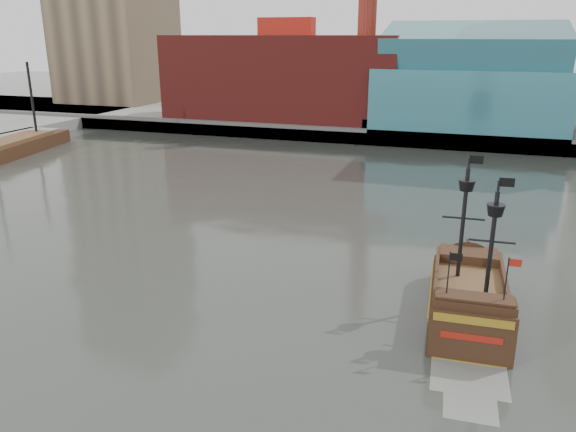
% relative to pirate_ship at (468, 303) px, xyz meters
% --- Properties ---
extents(ground, '(400.00, 400.00, 0.00)m').
position_rel_pirate_ship_xyz_m(ground, '(-12.22, -6.63, -0.98)').
color(ground, '#262924').
rests_on(ground, ground).
extents(promenade_far, '(220.00, 60.00, 2.00)m').
position_rel_pirate_ship_xyz_m(promenade_far, '(-12.22, 85.37, 0.02)').
color(promenade_far, slate).
rests_on(promenade_far, ground).
extents(seawall, '(220.00, 1.00, 2.60)m').
position_rel_pirate_ship_xyz_m(seawall, '(-12.22, 55.87, 0.32)').
color(seawall, '#4C4C49').
rests_on(seawall, ground).
extents(pirate_ship, '(5.15, 14.66, 10.84)m').
position_rel_pirate_ship_xyz_m(pirate_ship, '(0.00, 0.00, 0.00)').
color(pirate_ship, black).
rests_on(pirate_ship, ground).
extents(docked_vessel, '(8.70, 22.45, 14.91)m').
position_rel_pirate_ship_xyz_m(docked_vessel, '(-65.65, 31.89, -0.03)').
color(docked_vessel, black).
rests_on(docked_vessel, ground).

